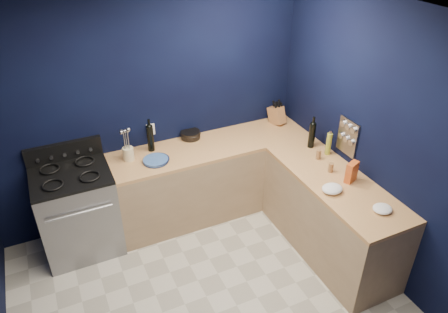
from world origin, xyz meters
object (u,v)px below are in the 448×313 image
gas_range (79,213)px  plate_stack (156,160)px  crouton_bag (352,172)px  utensil_crock (128,154)px  knife_block (277,115)px

gas_range → plate_stack: 0.97m
gas_range → crouton_bag: crouton_bag is taller
gas_range → utensil_crock: 0.80m
utensil_crock → knife_block: size_ratio=0.70×
knife_block → utensil_crock: bearing=169.5°
utensil_crock → knife_block: (1.85, 0.08, 0.03)m
plate_stack → knife_block: bearing=8.4°
plate_stack → knife_block: size_ratio=1.26×
gas_range → utensil_crock: utensil_crock is taller
gas_range → knife_block: size_ratio=4.41×
gas_range → crouton_bag: bearing=-25.9°
knife_block → crouton_bag: size_ratio=1.00×
plate_stack → crouton_bag: size_ratio=1.27×
crouton_bag → plate_stack: bearing=122.5°
gas_range → crouton_bag: 2.81m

